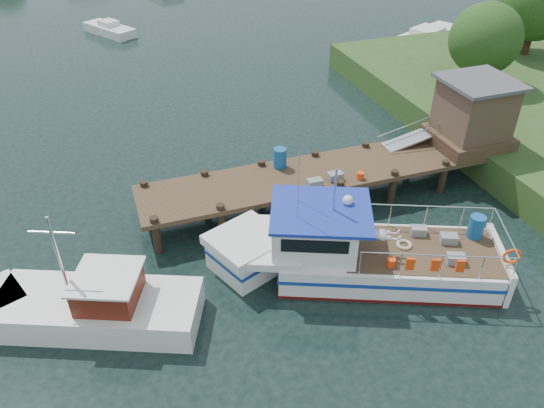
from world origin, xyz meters
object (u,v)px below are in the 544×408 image
object	(u,v)px
dock	(422,136)
moored_c	(426,38)
lobster_boat	(350,252)
moored_b	(109,29)
work_boat	(86,305)

from	to	relation	value
dock	moored_c	distance (m)	20.37
lobster_boat	moored_b	xyz separation A→B (m)	(-5.49, 32.14, -0.53)
lobster_boat	dock	bearing A→B (deg)	62.64
moored_b	lobster_boat	bearing A→B (deg)	-56.02
dock	moored_b	size ratio (longest dim) A/B	3.29
lobster_boat	moored_b	size ratio (longest dim) A/B	2.05
moored_c	dock	bearing A→B (deg)	-139.39
work_boat	moored_b	world-z (taller)	work_boat
moored_b	moored_c	bearing A→B (deg)	-0.83
moored_c	work_boat	bearing A→B (deg)	-156.62
dock	moored_c	world-z (taller)	dock
moored_b	work_boat	bearing A→B (deg)	-72.09
moored_b	moored_c	world-z (taller)	moored_c
dock	work_boat	bearing A→B (deg)	-164.59
dock	moored_c	bearing A→B (deg)	55.81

